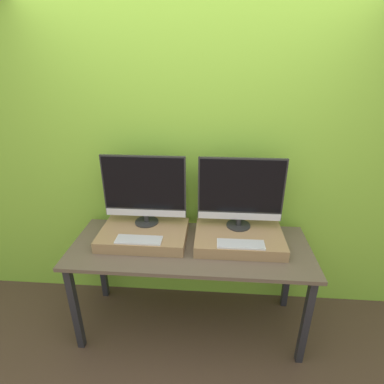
{
  "coord_description": "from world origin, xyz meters",
  "views": [
    {
      "loc": [
        0.16,
        -1.56,
        2.08
      ],
      "look_at": [
        0.0,
        0.52,
        1.16
      ],
      "focal_mm": 28.0,
      "sensor_mm": 36.0,
      "label": 1
    }
  ],
  "objects": [
    {
      "name": "wall_back",
      "position": [
        0.0,
        0.76,
        1.3
      ],
      "size": [
        8.0,
        0.04,
        2.6
      ],
      "color": "#8CC638",
      "rests_on": "ground_plane"
    },
    {
      "name": "keyboard_right",
      "position": [
        0.37,
        0.25,
        0.89
      ],
      "size": [
        0.34,
        0.12,
        0.01
      ],
      "color": "silver",
      "rests_on": "wooden_riser_right"
    },
    {
      "name": "ground_plane",
      "position": [
        0.0,
        0.0,
        0.0
      ],
      "size": [
        12.0,
        12.0,
        0.0
      ],
      "primitive_type": "plane",
      "color": "#4C3828"
    },
    {
      "name": "monitor_left",
      "position": [
        -0.37,
        0.52,
        1.18
      ],
      "size": [
        0.64,
        0.19,
        0.56
      ],
      "color": "#282828",
      "rests_on": "wooden_riser_left"
    },
    {
      "name": "wooden_riser_left",
      "position": [
        -0.37,
        0.4,
        0.84
      ],
      "size": [
        0.66,
        0.44,
        0.09
      ],
      "color": "#99754C",
      "rests_on": "workbench"
    },
    {
      "name": "keyboard_left",
      "position": [
        -0.37,
        0.25,
        0.89
      ],
      "size": [
        0.34,
        0.12,
        0.01
      ],
      "color": "silver",
      "rests_on": "wooden_riser_left"
    },
    {
      "name": "wooden_riser_right",
      "position": [
        0.37,
        0.4,
        0.84
      ],
      "size": [
        0.66,
        0.44,
        0.09
      ],
      "color": "#99754C",
      "rests_on": "workbench"
    },
    {
      "name": "monitor_right",
      "position": [
        0.37,
        0.52,
        1.18
      ],
      "size": [
        0.64,
        0.19,
        0.56
      ],
      "color": "#282828",
      "rests_on": "wooden_riser_right"
    },
    {
      "name": "workbench",
      "position": [
        0.0,
        0.34,
        0.71
      ],
      "size": [
        1.8,
        0.69,
        0.8
      ],
      "color": "brown",
      "rests_on": "ground_plane"
    }
  ]
}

